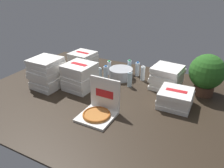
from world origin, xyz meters
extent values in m
cube|color=#2D2319|center=(0.00, 0.00, -0.01)|extent=(3.20, 2.40, 0.02)
cube|color=white|center=(0.15, -0.45, 0.01)|extent=(0.36, 0.36, 0.03)
cylinder|color=#B77033|center=(0.15, -0.45, 0.04)|extent=(0.30, 0.30, 0.02)
torus|color=#9C501E|center=(0.15, -0.45, 0.05)|extent=(0.30, 0.30, 0.02)
cube|color=white|center=(0.15, -0.26, 0.21)|extent=(0.36, 0.03, 0.36)
cube|color=red|center=(0.15, -0.27, 0.21)|extent=(0.22, 0.00, 0.09)
cube|color=white|center=(0.59, 0.60, 0.03)|extent=(0.37, 0.37, 0.05)
cube|color=white|center=(0.61, 0.60, 0.08)|extent=(0.38, 0.38, 0.05)
cube|color=white|center=(0.60, 0.59, 0.13)|extent=(0.40, 0.40, 0.05)
cube|color=white|center=(0.60, 0.60, 0.18)|extent=(0.38, 0.38, 0.05)
cube|color=white|center=(0.61, 0.62, 0.23)|extent=(0.40, 0.40, 0.05)
cube|color=red|center=(0.61, 0.62, 0.25)|extent=(0.24, 0.09, 0.00)
cube|color=white|center=(0.60, 0.59, 0.28)|extent=(0.39, 0.39, 0.05)
cube|color=white|center=(-0.40, 0.04, 0.03)|extent=(0.38, 0.38, 0.05)
cube|color=white|center=(-0.41, 0.04, 0.08)|extent=(0.37, 0.37, 0.05)
cube|color=red|center=(-0.41, 0.04, 0.10)|extent=(0.24, 0.07, 0.00)
cube|color=white|center=(-0.40, 0.03, 0.13)|extent=(0.40, 0.40, 0.05)
cube|color=red|center=(-0.40, 0.03, 0.15)|extent=(0.24, 0.09, 0.00)
cube|color=white|center=(-0.40, 0.04, 0.18)|extent=(0.40, 0.40, 0.05)
cube|color=red|center=(-0.40, 0.04, 0.20)|extent=(0.24, 0.09, 0.00)
cube|color=white|center=(-0.40, 0.05, 0.23)|extent=(0.40, 0.40, 0.05)
cube|color=white|center=(-0.40, 0.04, 0.28)|extent=(0.39, 0.39, 0.05)
cube|color=white|center=(-0.39, 0.03, 0.33)|extent=(0.38, 0.38, 0.05)
cube|color=red|center=(-0.39, 0.03, 0.35)|extent=(0.24, 0.08, 0.00)
cube|color=white|center=(-0.81, -0.13, 0.03)|extent=(0.38, 0.38, 0.05)
cube|color=white|center=(-0.81, -0.12, 0.08)|extent=(0.37, 0.37, 0.05)
cube|color=red|center=(-0.81, -0.12, 0.10)|extent=(0.24, 0.07, 0.00)
cube|color=white|center=(-0.81, -0.11, 0.13)|extent=(0.37, 0.37, 0.05)
cube|color=white|center=(-0.83, -0.13, 0.18)|extent=(0.37, 0.37, 0.05)
cube|color=white|center=(-0.81, -0.13, 0.23)|extent=(0.37, 0.37, 0.05)
cube|color=white|center=(-0.81, -0.12, 0.28)|extent=(0.38, 0.38, 0.05)
cube|color=white|center=(-0.81, -0.12, 0.33)|extent=(0.37, 0.37, 0.05)
cube|color=red|center=(-0.81, -0.12, 0.35)|extent=(0.24, 0.07, 0.00)
cube|color=white|center=(-0.82, -0.12, 0.38)|extent=(0.36, 0.36, 0.05)
cube|color=white|center=(-0.80, 0.69, 0.03)|extent=(0.40, 0.40, 0.05)
cube|color=red|center=(-0.80, 0.69, 0.05)|extent=(0.24, 0.09, 0.00)
cube|color=white|center=(-0.80, 0.71, 0.08)|extent=(0.39, 0.39, 0.05)
cube|color=red|center=(-0.80, 0.71, 0.10)|extent=(0.24, 0.08, 0.00)
cube|color=white|center=(-0.80, 0.69, 0.13)|extent=(0.39, 0.39, 0.05)
cube|color=red|center=(-0.80, 0.69, 0.15)|extent=(0.24, 0.08, 0.00)
cube|color=white|center=(-0.79, 0.69, 0.18)|extent=(0.38, 0.38, 0.05)
cube|color=red|center=(-0.79, 0.69, 0.20)|extent=(0.24, 0.08, 0.00)
cube|color=white|center=(-0.80, 0.69, 0.23)|extent=(0.38, 0.38, 0.05)
cube|color=red|center=(-0.80, 0.69, 0.25)|extent=(0.24, 0.08, 0.00)
cube|color=white|center=(0.82, 0.18, 0.03)|extent=(0.36, 0.36, 0.05)
cube|color=white|center=(0.82, 0.19, 0.08)|extent=(0.36, 0.36, 0.05)
cube|color=white|center=(0.83, 0.19, 0.13)|extent=(0.37, 0.37, 0.05)
cube|color=white|center=(0.82, 0.18, 0.18)|extent=(0.37, 0.37, 0.05)
cube|color=red|center=(0.82, 0.18, 0.20)|extent=(0.24, 0.07, 0.00)
cylinder|color=#B7BABF|center=(-0.07, 0.59, 0.07)|extent=(0.34, 0.34, 0.15)
cylinder|color=white|center=(0.24, 0.67, 0.10)|extent=(0.06, 0.06, 0.21)
cylinder|color=white|center=(0.24, 0.67, 0.21)|extent=(0.03, 0.03, 0.02)
cylinder|color=white|center=(-0.29, 0.64, 0.10)|extent=(0.06, 0.06, 0.21)
cylinder|color=#239951|center=(-0.29, 0.64, 0.21)|extent=(0.03, 0.03, 0.02)
cylinder|color=white|center=(0.11, 0.78, 0.10)|extent=(0.06, 0.06, 0.21)
cylinder|color=blue|center=(0.11, 0.78, 0.21)|extent=(0.03, 0.03, 0.02)
cylinder|color=silver|center=(0.16, 0.40, 0.10)|extent=(0.06, 0.06, 0.21)
cylinder|color=white|center=(0.16, 0.40, 0.21)|extent=(0.03, 0.03, 0.02)
cylinder|color=silver|center=(-0.03, 0.81, 0.10)|extent=(0.06, 0.06, 0.21)
cylinder|color=#239951|center=(-0.03, 0.81, 0.21)|extent=(0.03, 0.03, 0.02)
cylinder|color=silver|center=(-0.28, 0.33, 0.10)|extent=(0.06, 0.06, 0.21)
cylinder|color=white|center=(-0.28, 0.33, 0.21)|extent=(0.03, 0.03, 0.02)
cylinder|color=silver|center=(-0.24, 0.44, 0.10)|extent=(0.06, 0.06, 0.21)
cylinder|color=blue|center=(-0.24, 0.44, 0.21)|extent=(0.03, 0.03, 0.02)
cylinder|color=#513323|center=(1.07, 0.64, 0.06)|extent=(0.24, 0.24, 0.13)
sphere|color=#265D1D|center=(1.07, 0.64, 0.31)|extent=(0.43, 0.43, 0.43)
camera|label=1|loc=(1.21, -2.12, 1.37)|focal=35.70mm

